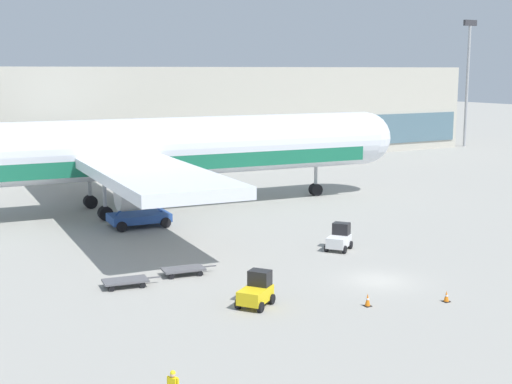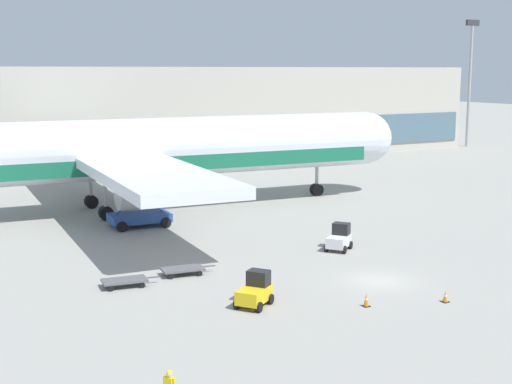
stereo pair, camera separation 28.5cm
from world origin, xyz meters
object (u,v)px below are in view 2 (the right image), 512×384
object	(u,v)px
baggage_dolly_lead	(125,281)
traffic_cone_far	(366,300)
light_mast	(470,74)
scissor_lift_loader	(139,203)
baggage_dolly_second	(183,269)
airplane_main	(131,151)
baggage_tug_foreground	(339,239)
baggage_tug_mid	(255,291)
traffic_cone_near	(445,297)

from	to	relation	value
baggage_dolly_lead	traffic_cone_far	xyz separation A→B (m)	(11.06, -10.52, -0.01)
light_mast	scissor_lift_loader	bearing A→B (deg)	-155.04
light_mast	baggage_dolly_second	bearing A→B (deg)	-146.77
airplane_main	traffic_cone_far	world-z (taller)	airplane_main
baggage_tug_foreground	baggage_tug_mid	size ratio (longest dim) A/B	1.00
scissor_lift_loader	baggage_dolly_lead	bearing A→B (deg)	-108.54
baggage_tug_foreground	traffic_cone_far	distance (m)	13.29
light_mast	baggage_dolly_lead	world-z (taller)	light_mast
light_mast	baggage_tug_foreground	distance (m)	81.82
baggage_dolly_lead	traffic_cone_far	distance (m)	15.26
traffic_cone_far	airplane_main	bearing A→B (deg)	93.94
baggage_tug_mid	traffic_cone_near	xyz separation A→B (m)	(10.17, -4.94, -0.55)
light_mast	baggage_dolly_second	xyz separation A→B (m)	(-76.90, -50.38, -12.53)
baggage_dolly_second	traffic_cone_far	xyz separation A→B (m)	(6.78, -11.15, -0.01)
airplane_main	baggage_tug_mid	xyz separation A→B (m)	(-3.25, -30.55, -4.96)
airplane_main	baggage_dolly_lead	size ratio (longest dim) A/B	15.40
baggage_tug_foreground	baggage_dolly_second	distance (m)	13.19
baggage_tug_mid	airplane_main	bearing A→B (deg)	47.79
baggage_tug_foreground	traffic_cone_near	size ratio (longest dim) A/B	4.14
light_mast	baggage_tug_mid	distance (m)	96.27
baggage_tug_mid	traffic_cone_far	world-z (taller)	baggage_tug_mid
airplane_main	baggage_tug_mid	world-z (taller)	airplane_main
baggage_dolly_second	traffic_cone_far	world-z (taller)	traffic_cone_far
airplane_main	scissor_lift_loader	size ratio (longest dim) A/B	10.53
scissor_lift_loader	baggage_dolly_lead	xyz separation A→B (m)	(-6.93, -16.46, -1.70)
baggage_tug_foreground	baggage_dolly_lead	world-z (taller)	baggage_tug_foreground
airplane_main	baggage_tug_foreground	world-z (taller)	airplane_main
light_mast	traffic_cone_near	world-z (taller)	light_mast
scissor_lift_loader	baggage_tug_foreground	bearing A→B (deg)	-51.26
scissor_lift_loader	traffic_cone_far	distance (m)	27.34
baggage_dolly_lead	baggage_dolly_second	world-z (taller)	same
traffic_cone_far	scissor_lift_loader	bearing A→B (deg)	98.70
baggage_dolly_lead	baggage_dolly_second	xyz separation A→B (m)	(4.28, 0.63, 0.00)
baggage_tug_foreground	baggage_dolly_lead	xyz separation A→B (m)	(-17.45, -1.12, -0.49)
scissor_lift_loader	baggage_tug_foreground	xyz separation A→B (m)	(10.52, -15.34, -1.22)
baggage_tug_foreground	traffic_cone_near	xyz separation A→B (m)	(-1.80, -13.28, -0.55)
baggage_tug_mid	scissor_lift_loader	bearing A→B (deg)	50.35
baggage_tug_mid	traffic_cone_far	size ratio (longest dim) A/B	3.63
airplane_main	traffic_cone_near	size ratio (longest dim) A/B	85.89
airplane_main	scissor_lift_loader	distance (m)	8.03
light_mast	airplane_main	xyz separation A→B (m)	(-72.45, -27.69, -7.08)
baggage_tug_foreground	baggage_dolly_second	xyz separation A→B (m)	(-13.17, -0.49, -0.49)
baggage_tug_foreground	scissor_lift_loader	bearing A→B (deg)	87.24
traffic_cone_far	baggage_dolly_lead	bearing A→B (deg)	136.43
scissor_lift_loader	baggage_dolly_second	world-z (taller)	scissor_lift_loader
scissor_lift_loader	baggage_dolly_second	size ratio (longest dim) A/B	1.46
airplane_main	baggage_dolly_second	distance (m)	23.76
baggage_tug_foreground	baggage_tug_mid	distance (m)	14.59
baggage_tug_foreground	airplane_main	bearing A→B (deg)	74.24
scissor_lift_loader	traffic_cone_near	bearing A→B (deg)	-68.77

